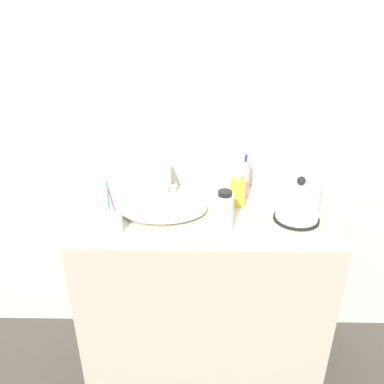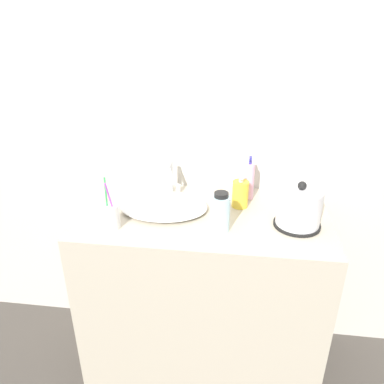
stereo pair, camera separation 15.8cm
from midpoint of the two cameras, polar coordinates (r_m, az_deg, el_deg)
The scene contains 9 objects.
wall_back at distance 1.77m, azimuth 5.74°, elevation 12.74°, with size 6.00×0.04×2.60m.
vanity_counter at distance 1.88m, azimuth 4.20°, elevation -15.52°, with size 1.07×0.58×0.91m.
sink_basin at distance 1.64m, azimuth -1.61°, elevation -2.21°, with size 0.39×0.28×0.04m.
faucet at distance 1.76m, azimuth -0.61°, elevation 2.41°, with size 0.06×0.13×0.16m.
electric_kettle at distance 1.58m, azimuth 18.77°, elevation -2.57°, with size 0.19×0.19×0.20m.
toothbrush_cup at distance 1.51m, azimuth -9.30°, elevation -3.71°, with size 0.07×0.07×0.22m.
lotion_bottle at distance 1.67m, azimuth 10.07°, elevation -0.32°, with size 0.07×0.07×0.16m.
shampoo_bottle at distance 1.47m, azimuth 7.46°, elevation -3.22°, with size 0.07×0.07×0.17m.
mouthwash_bottle at distance 1.75m, azimuth 11.27°, elevation 1.62°, with size 0.05×0.05×0.21m.
Camera 2 is at (0.13, -1.12, 1.69)m, focal length 35.00 mm.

